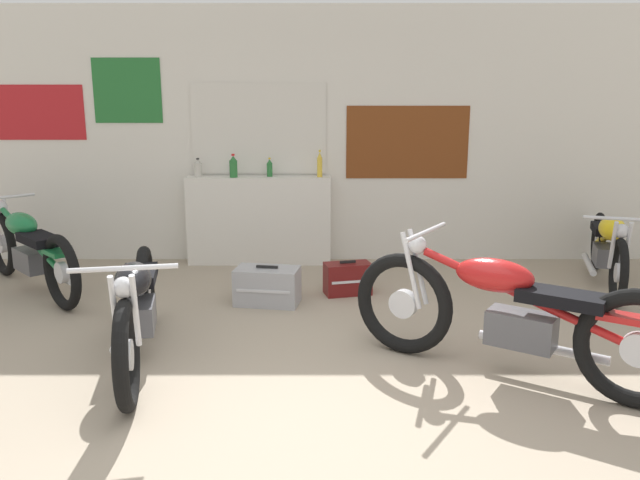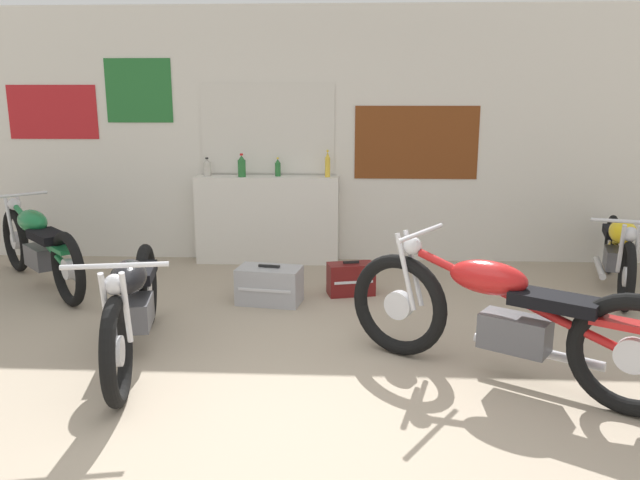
# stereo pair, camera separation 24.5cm
# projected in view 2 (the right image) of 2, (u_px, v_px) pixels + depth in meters

# --- Properties ---
(ground_plane) EXTENTS (24.00, 24.00, 0.00)m
(ground_plane) POSITION_uv_depth(u_px,v_px,m) (283.00, 421.00, 3.61)
(ground_plane) COLOR gray
(wall_back) EXTENTS (10.00, 0.07, 2.80)m
(wall_back) POSITION_uv_depth(u_px,v_px,m) (316.00, 136.00, 6.93)
(wall_back) COLOR silver
(wall_back) RESTS_ON ground_plane
(sill_counter) EXTENTS (1.59, 0.28, 0.97)m
(sill_counter) POSITION_uv_depth(u_px,v_px,m) (267.00, 220.00, 6.99)
(sill_counter) COLOR silver
(sill_counter) RESTS_ON ground_plane
(bottle_leftmost) EXTENTS (0.08, 0.08, 0.20)m
(bottle_leftmost) POSITION_uv_depth(u_px,v_px,m) (207.00, 168.00, 6.91)
(bottle_leftmost) COLOR #B7B2A8
(bottle_leftmost) RESTS_ON sill_counter
(bottle_left_center) EXTENTS (0.09, 0.09, 0.26)m
(bottle_left_center) POSITION_uv_depth(u_px,v_px,m) (242.00, 167.00, 6.82)
(bottle_left_center) COLOR #23662D
(bottle_left_center) RESTS_ON sill_counter
(bottle_center) EXTENTS (0.06, 0.06, 0.21)m
(bottle_center) POSITION_uv_depth(u_px,v_px,m) (278.00, 168.00, 6.88)
(bottle_center) COLOR #23662D
(bottle_center) RESTS_ON sill_counter
(bottle_right_center) EXTENTS (0.06, 0.06, 0.29)m
(bottle_right_center) POSITION_uv_depth(u_px,v_px,m) (328.00, 165.00, 6.81)
(bottle_right_center) COLOR gold
(bottle_right_center) RESTS_ON sill_counter
(motorcycle_yellow) EXTENTS (0.76, 1.86, 0.79)m
(motorcycle_yellow) POSITION_uv_depth(u_px,v_px,m) (619.00, 250.00, 5.98)
(motorcycle_yellow) COLOR black
(motorcycle_yellow) RESTS_ON ground_plane
(motorcycle_black) EXTENTS (0.69, 2.01, 0.85)m
(motorcycle_black) POSITION_uv_depth(u_px,v_px,m) (133.00, 304.00, 4.39)
(motorcycle_black) COLOR black
(motorcycle_black) RESTS_ON ground_plane
(motorcycle_green) EXTENTS (1.60, 1.64, 0.86)m
(motorcycle_green) POSITION_uv_depth(u_px,v_px,m) (39.00, 245.00, 6.08)
(motorcycle_green) COLOR black
(motorcycle_green) RESTS_ON ground_plane
(motorcycle_red) EXTENTS (1.97, 1.33, 0.94)m
(motorcycle_red) POSITION_uv_depth(u_px,v_px,m) (505.00, 318.00, 4.03)
(motorcycle_red) COLOR black
(motorcycle_red) RESTS_ON ground_plane
(hard_case_darkred) EXTENTS (0.47, 0.31, 0.33)m
(hard_case_darkred) POSITION_uv_depth(u_px,v_px,m) (351.00, 279.00, 5.90)
(hard_case_darkred) COLOR maroon
(hard_case_darkred) RESTS_ON ground_plane
(hard_case_silver) EXTENTS (0.61, 0.41, 0.36)m
(hard_case_silver) POSITION_uv_depth(u_px,v_px,m) (270.00, 285.00, 5.65)
(hard_case_silver) COLOR #9E9EA3
(hard_case_silver) RESTS_ON ground_plane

